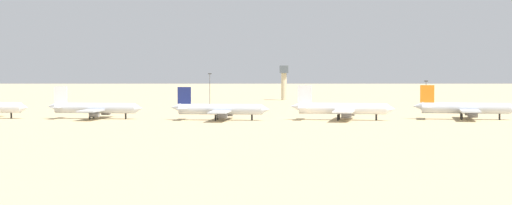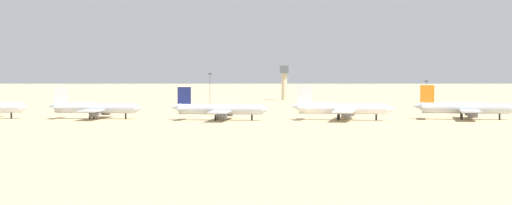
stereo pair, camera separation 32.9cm
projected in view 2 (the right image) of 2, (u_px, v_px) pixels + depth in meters
ground at (284, 118)px, 332.73m from camera, size 4000.00×4000.00×0.00m
ridge_west at (58, 60)px, 1269.86m from camera, size 291.19×212.36×60.57m
ridge_center at (306, 43)px, 1365.67m from camera, size 293.98×282.70×114.54m
ridge_east at (478, 41)px, 1462.56m from camera, size 323.27×306.86×127.96m
parked_jet_white_1 at (94, 108)px, 328.59m from camera, size 37.64×31.79×12.43m
parked_jet_navy_2 at (219, 109)px, 320.15m from camera, size 37.39×31.53×12.34m
parked_jet_white_3 at (342, 109)px, 320.78m from camera, size 39.23×33.36×12.97m
parked_jet_orange_4 at (465, 108)px, 324.33m from camera, size 39.10×33.20×12.92m
control_tower at (284, 79)px, 513.25m from camera, size 5.20×5.20×20.58m
light_pole_west at (426, 92)px, 418.80m from camera, size 1.80×0.50×13.15m
light_pole_mid at (210, 87)px, 430.92m from camera, size 1.80×0.50×16.58m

